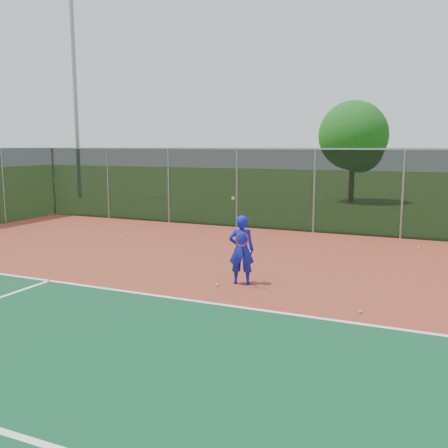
% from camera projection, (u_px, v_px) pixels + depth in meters
% --- Properties ---
extents(ground, '(120.00, 120.00, 0.00)m').
position_uv_depth(ground, '(318.00, 405.00, 6.06)').
color(ground, '#2B5017').
rests_on(ground, ground).
extents(court_apron, '(30.00, 20.00, 0.02)m').
position_uv_depth(court_apron, '(347.00, 345.00, 7.86)').
color(court_apron, brown).
rests_on(court_apron, ground).
extents(fence_back, '(30.00, 0.06, 3.03)m').
position_uv_depth(fence_back, '(403.00, 193.00, 16.66)').
color(fence_back, black).
rests_on(fence_back, court_apron).
extents(tennis_player, '(0.66, 0.68, 1.97)m').
position_uv_depth(tennis_player, '(241.00, 250.00, 11.22)').
color(tennis_player, '#1219B1').
rests_on(tennis_player, court_apron).
extents(practice_ball_2, '(0.07, 0.07, 0.07)m').
position_uv_depth(practice_ball_2, '(106.00, 227.00, 18.95)').
color(practice_ball_2, '#C5DC19').
rests_on(practice_ball_2, court_apron).
extents(practice_ball_3, '(0.07, 0.07, 0.07)m').
position_uv_depth(practice_ball_3, '(361.00, 311.00, 9.33)').
color(practice_ball_3, '#C5DC19').
rests_on(practice_ball_3, court_apron).
extents(practice_ball_4, '(0.07, 0.07, 0.07)m').
position_uv_depth(practice_ball_4, '(127.00, 234.00, 17.58)').
color(practice_ball_4, '#C5DC19').
rests_on(practice_ball_4, court_apron).
extents(practice_ball_5, '(0.07, 0.07, 0.07)m').
position_uv_depth(practice_ball_5, '(419.00, 247.00, 15.23)').
color(practice_ball_5, '#C5DC19').
rests_on(practice_ball_5, court_apron).
extents(practice_ball_6, '(0.07, 0.07, 0.07)m').
position_uv_depth(practice_ball_6, '(217.00, 285.00, 11.13)').
color(practice_ball_6, '#C5DC19').
rests_on(practice_ball_6, court_apron).
extents(floodlight_nw, '(0.90, 0.40, 12.80)m').
position_uv_depth(floodlight_nw, '(74.00, 76.00, 29.34)').
color(floodlight_nw, gray).
rests_on(floodlight_nw, ground).
extents(tree_back_left, '(3.82, 3.82, 5.61)m').
position_uv_depth(tree_back_left, '(355.00, 139.00, 27.44)').
color(tree_back_left, '#3B2A15').
rests_on(tree_back_left, ground).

